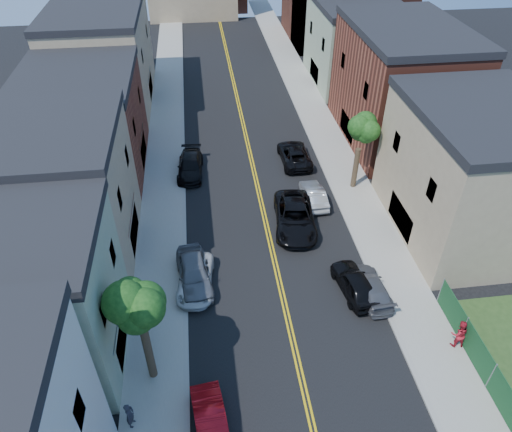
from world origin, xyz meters
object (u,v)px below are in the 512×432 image
object	(u,v)px
black_car_left	(190,166)
pedestrian_left	(130,415)
white_pickup	(195,279)
grey_car_right	(370,287)
silver_car_right	(314,195)
pedestrian_right	(459,334)
black_suv_lane	(295,217)
grey_car_left	(194,273)
red_sedan	(211,425)
dark_car_right_far	(294,154)
black_car_right	(355,283)

from	to	relation	value
black_car_left	pedestrian_left	xyz separation A→B (m)	(-3.31, -22.61, 0.23)
white_pickup	grey_car_right	size ratio (longest dim) A/B	1.06
silver_car_right	pedestrian_right	xyz separation A→B (m)	(4.94, -14.61, 0.42)
white_pickup	black_suv_lane	bearing A→B (deg)	40.52
grey_car_right	black_suv_lane	distance (m)	8.11
grey_car_left	silver_car_right	distance (m)	12.34
red_sedan	dark_car_right_far	world-z (taller)	dark_car_right_far
white_pickup	pedestrian_left	world-z (taller)	pedestrian_left
black_car_right	black_suv_lane	size ratio (longest dim) A/B	0.71
white_pickup	grey_car_right	distance (m)	11.13
black_car_left	white_pickup	bearing A→B (deg)	-85.52
white_pickup	black_car_right	size ratio (longest dim) A/B	1.06
black_car_right	grey_car_left	bearing A→B (deg)	-19.77
grey_car_left	silver_car_right	size ratio (longest dim) A/B	1.21
pedestrian_left	dark_car_right_far	bearing A→B (deg)	-18.47
silver_car_right	pedestrian_right	world-z (taller)	pedestrian_right
black_suv_lane	red_sedan	bearing A→B (deg)	-108.17
red_sedan	pedestrian_left	distance (m)	3.96
grey_car_right	pedestrian_left	distance (m)	15.91
red_sedan	black_car_right	size ratio (longest dim) A/B	0.95
pedestrian_left	pedestrian_right	world-z (taller)	pedestrian_right
grey_car_right	black_car_right	size ratio (longest dim) A/B	1.00
grey_car_right	pedestrian_left	world-z (taller)	pedestrian_left
black_car_left	black_suv_lane	world-z (taller)	black_suv_lane
grey_car_right	silver_car_right	xyz separation A→B (m)	(-1.34, 10.15, 0.03)
pedestrian_left	grey_car_right	bearing A→B (deg)	-54.25
silver_car_right	pedestrian_left	distance (m)	21.45
red_sedan	black_car_right	world-z (taller)	black_car_right
red_sedan	grey_car_right	bearing A→B (deg)	29.64
white_pickup	grey_car_left	xyz separation A→B (m)	(-0.06, 0.39, 0.20)
grey_car_left	pedestrian_right	bearing A→B (deg)	-31.91
grey_car_right	dark_car_right_far	distance (m)	16.51
dark_car_right_far	pedestrian_left	distance (m)	26.54
red_sedan	black_car_left	bearing A→B (deg)	84.35
black_car_left	pedestrian_right	world-z (taller)	pedestrian_right
grey_car_right	silver_car_right	bearing A→B (deg)	-86.06
pedestrian_right	grey_car_left	bearing A→B (deg)	-18.27
grey_car_left	dark_car_right_far	xyz separation A→B (m)	(9.30, 13.95, -0.12)
red_sedan	pedestrian_left	world-z (taller)	pedestrian_left
silver_car_right	pedestrian_right	size ratio (longest dim) A/B	2.18
grey_car_right	black_suv_lane	xyz separation A→B (m)	(-3.42, 7.35, 0.22)
red_sedan	silver_car_right	world-z (taller)	red_sedan
grey_car_left	grey_car_right	distance (m)	11.28
black_car_right	pedestrian_right	distance (m)	6.60
black_car_left	black_car_right	xyz separation A→B (m)	(10.10, -15.33, 0.02)
black_car_left	red_sedan	bearing A→B (deg)	-84.44
black_suv_lane	black_car_right	bearing A→B (deg)	-63.50
pedestrian_right	black_car_right	bearing A→B (deg)	-39.75
white_pickup	black_car_left	xyz separation A→B (m)	(-0.06, 13.60, 0.08)
grey_car_left	pedestrian_left	bearing A→B (deg)	-115.93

